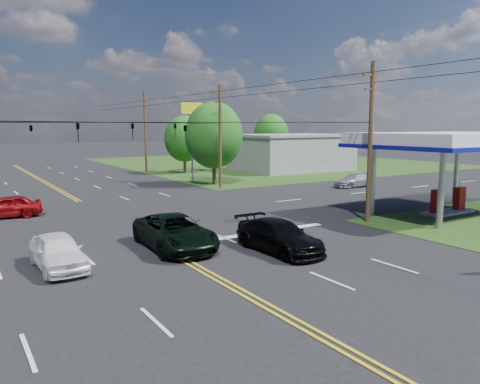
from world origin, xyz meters
TOP-DOWN VIEW (x-y plane):
  - ground at (0.00, 12.00)m, footprint 280.00×280.00m
  - grass_ne at (35.00, 44.00)m, footprint 46.00×48.00m
  - stop_bar at (5.00, 4.00)m, footprint 10.00×0.50m
  - retail_ne at (30.00, 32.00)m, footprint 14.00×10.00m
  - gas_canopy at (19.50, 2.00)m, footprint 12.20×8.20m
  - pole_se at (13.00, 3.00)m, footprint 1.60×0.28m
  - pole_ne at (13.00, 21.00)m, footprint 1.60×0.28m
  - pole_right_far at (13.00, 40.00)m, footprint 1.60×0.28m
  - span_wire_signals at (0.00, 12.00)m, footprint 26.00×18.00m
  - power_lines at (0.00, 10.00)m, footprint 26.04×100.00m
  - tree_right_a at (14.00, 24.00)m, footprint 5.70×5.70m
  - tree_right_b at (16.50, 36.00)m, footprint 4.94×4.94m
  - tree_far_r at (34.00, 42.00)m, footprint 5.32×5.32m
  - pickup_dkgreen at (0.50, 3.50)m, footprint 2.91×5.84m
  - suv_black at (4.38, 0.44)m, footprint 2.21×5.09m
  - pickup_white at (-4.85, 3.07)m, footprint 1.83×4.31m
  - sedan_red at (-5.43, 16.06)m, footprint 4.30×1.98m
  - sedan_far at (24.38, 15.20)m, footprint 4.40×1.85m
  - polesign_ne at (13.00, 26.81)m, footprint 2.25×0.46m

SIDE VIEW (x-z plane):
  - ground at x=0.00m, z-range 0.00..0.00m
  - grass_ne at x=35.00m, z-range -0.01..0.01m
  - stop_bar at x=5.00m, z-range -0.01..0.01m
  - sedan_far at x=24.38m, z-range 0.00..1.27m
  - sedan_red at x=-5.43m, z-range 0.00..1.43m
  - pickup_white at x=-4.85m, z-range 0.00..1.45m
  - suv_black at x=4.38m, z-range 0.00..1.46m
  - pickup_dkgreen at x=0.50m, z-range 0.00..1.59m
  - retail_ne at x=30.00m, z-range 0.00..4.40m
  - tree_right_b at x=16.50m, z-range 0.68..7.76m
  - tree_far_r at x=34.00m, z-range 0.73..8.36m
  - gas_canopy at x=19.50m, z-range 2.04..7.39m
  - tree_right_a at x=14.00m, z-range 0.78..8.96m
  - pole_se at x=13.00m, z-range 0.17..9.67m
  - pole_ne at x=13.00m, z-range 0.17..9.67m
  - pole_right_far at x=13.00m, z-range 0.17..10.17m
  - span_wire_signals at x=0.00m, z-range 5.43..6.56m
  - polesign_ne at x=13.00m, z-range 2.29..10.43m
  - power_lines at x=0.00m, z-range 8.28..8.92m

